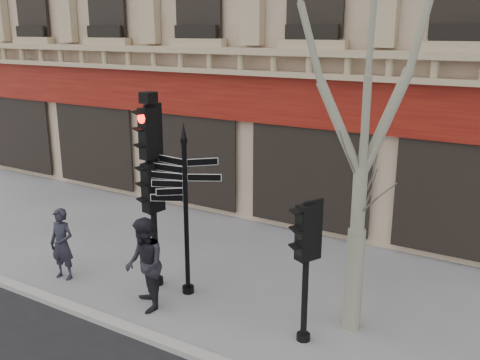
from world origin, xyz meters
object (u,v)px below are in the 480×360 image
object	(u,v)px
pedestrian_a	(62,244)
fingerpost	(185,181)
traffic_signal_main	(152,167)
plane_tree	(369,35)
traffic_signal_secondary	(306,247)
pedestrian_b	(144,265)

from	to	relation	value
pedestrian_a	fingerpost	bearing A→B (deg)	8.76
fingerpost	traffic_signal_main	world-z (taller)	traffic_signal_main
plane_tree	traffic_signal_main	bearing A→B (deg)	-172.94
traffic_signal_main	plane_tree	size ratio (longest dim) A/B	0.56
traffic_signal_secondary	plane_tree	distance (m)	3.66
traffic_signal_secondary	plane_tree	size ratio (longest dim) A/B	0.34
fingerpost	traffic_signal_secondary	bearing A→B (deg)	-26.63
fingerpost	pedestrian_a	size ratio (longest dim) A/B	2.25
fingerpost	traffic_signal_main	distance (m)	0.85
traffic_signal_secondary	pedestrian_a	xyz separation A→B (m)	(-5.66, -0.51, -0.98)
pedestrian_b	traffic_signal_main	bearing A→B (deg)	159.42
traffic_signal_main	traffic_signal_secondary	bearing A→B (deg)	0.76
fingerpost	traffic_signal_main	xyz separation A→B (m)	(-0.83, -0.04, 0.19)
fingerpost	pedestrian_b	size ratio (longest dim) A/B	1.93
pedestrian_a	pedestrian_b	xyz separation A→B (m)	(2.49, -0.09, 0.13)
fingerpost	pedestrian_a	bearing A→B (deg)	178.28
traffic_signal_secondary	pedestrian_b	world-z (taller)	traffic_signal_secondary
traffic_signal_secondary	pedestrian_b	xyz separation A→B (m)	(-3.17, -0.61, -0.85)
pedestrian_a	plane_tree	bearing A→B (deg)	3.60
plane_tree	traffic_signal_secondary	bearing A→B (deg)	-124.50
pedestrian_a	pedestrian_b	world-z (taller)	pedestrian_b
fingerpost	pedestrian_a	distance (m)	3.37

